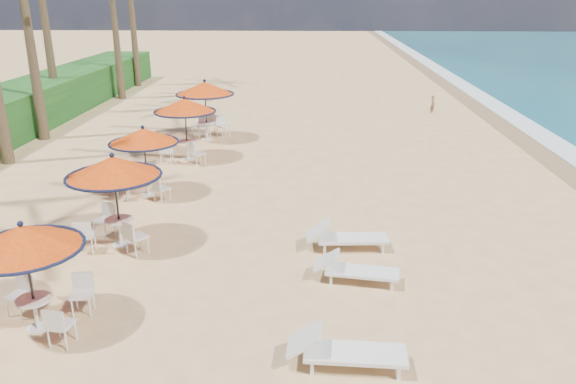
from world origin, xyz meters
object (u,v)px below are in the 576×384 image
station_1 (112,179)px  lounger_far (344,237)px  station_0 (28,251)px  lounger_near (343,350)px  lounger_mid (353,269)px  station_2 (144,145)px  station_4 (206,95)px  station_3 (184,112)px

station_1 → lounger_far: station_1 is taller
station_0 → lounger_near: station_0 is taller
station_1 → lounger_mid: bearing=-15.8°
station_2 → station_4: station_4 is taller
station_0 → station_2: bearing=90.2°
station_4 → lounger_far: size_ratio=1.25×
lounger_near → lounger_far: bearing=89.4°
station_3 → lounger_mid: 10.56m
station_4 → lounger_far: bearing=-63.7°
lounger_far → station_3: bearing=122.1°
station_3 → station_4: size_ratio=0.94×
station_4 → lounger_near: bearing=-71.8°
station_0 → lounger_mid: 6.28m
station_4 → station_2: bearing=-94.9°
station_3 → lounger_far: bearing=-53.9°
station_2 → station_1: bearing=-85.1°
station_1 → station_3: bearing=89.4°
station_1 → station_3: station_1 is taller
station_2 → station_4: (0.59, 6.84, 0.25)m
station_2 → station_4: size_ratio=0.86×
station_0 → lounger_near: bearing=-9.4°
station_1 → station_4: size_ratio=0.94×
station_3 → lounger_mid: size_ratio=1.26×
station_1 → station_0: bearing=-94.6°
station_4 → lounger_near: 15.71m
station_1 → station_4: station_4 is taller
station_2 → lounger_near: 9.78m
station_3 → lounger_near: bearing=-66.7°
station_0 → station_3: bearing=88.1°
station_0 → station_3: station_3 is taller
station_2 → station_3: station_3 is taller
station_1 → station_3: size_ratio=1.00×
lounger_near → lounger_mid: (0.36, 2.88, -0.03)m
station_0 → station_1: bearing=85.4°
station_3 → station_4: 3.06m
station_0 → station_2: station_2 is taller
lounger_far → lounger_near: bearing=-97.2°
station_1 → lounger_mid: size_ratio=1.26×
station_2 → station_3: (0.38, 3.79, 0.20)m
station_3 → lounger_mid: bearing=-58.5°
station_1 → lounger_near: (5.18, -4.45, -1.37)m
station_0 → lounger_far: bearing=32.0°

